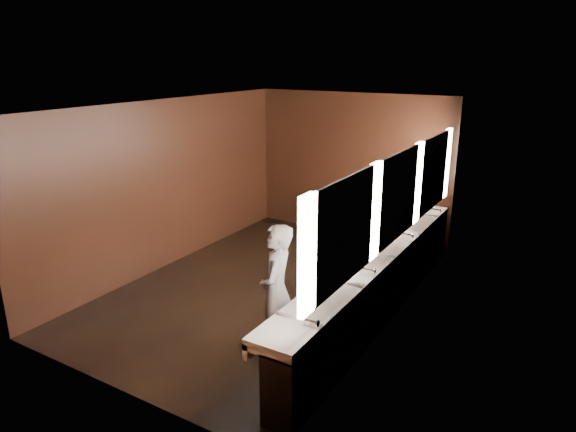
% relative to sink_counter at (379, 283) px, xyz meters
% --- Properties ---
extents(floor, '(6.00, 6.00, 0.00)m').
position_rel_sink_counter_xyz_m(floor, '(-1.79, 0.00, -0.50)').
color(floor, black).
rests_on(floor, ground).
extents(ceiling, '(4.00, 6.00, 0.02)m').
position_rel_sink_counter_xyz_m(ceiling, '(-1.79, 0.00, 2.30)').
color(ceiling, '#2D2D2B').
rests_on(ceiling, wall_back).
extents(wall_back, '(4.00, 0.02, 2.80)m').
position_rel_sink_counter_xyz_m(wall_back, '(-1.79, 3.00, 0.90)').
color(wall_back, black).
rests_on(wall_back, floor).
extents(wall_front, '(4.00, 0.02, 2.80)m').
position_rel_sink_counter_xyz_m(wall_front, '(-1.79, -3.00, 0.90)').
color(wall_front, black).
rests_on(wall_front, floor).
extents(wall_left, '(0.02, 6.00, 2.80)m').
position_rel_sink_counter_xyz_m(wall_left, '(-3.79, 0.00, 0.90)').
color(wall_left, black).
rests_on(wall_left, floor).
extents(wall_right, '(0.02, 6.00, 2.80)m').
position_rel_sink_counter_xyz_m(wall_right, '(0.21, 0.00, 0.90)').
color(wall_right, black).
rests_on(wall_right, floor).
extents(sink_counter, '(0.55, 5.40, 1.01)m').
position_rel_sink_counter_xyz_m(sink_counter, '(0.00, 0.00, 0.00)').
color(sink_counter, black).
rests_on(sink_counter, floor).
extents(mirror_band, '(0.06, 5.03, 1.15)m').
position_rel_sink_counter_xyz_m(mirror_band, '(0.19, -0.00, 1.25)').
color(mirror_band, white).
rests_on(mirror_band, wall_right).
extents(person, '(0.58, 0.70, 1.64)m').
position_rel_sink_counter_xyz_m(person, '(-0.70, -1.51, 0.33)').
color(person, '#87ABCA').
rests_on(person, floor).
extents(trash_bin, '(0.47, 0.47, 0.58)m').
position_rel_sink_counter_xyz_m(trash_bin, '(-0.22, -1.85, -0.20)').
color(trash_bin, black).
rests_on(trash_bin, floor).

